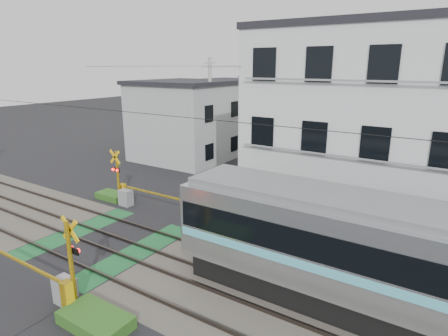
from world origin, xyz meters
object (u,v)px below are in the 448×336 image
Objects in this scene: crossing_signal_near at (65,286)px; crossing_signal_far at (125,193)px; pedestrian at (335,135)px; apartment_block at (367,124)px.

crossing_signal_near is 8.95m from crossing_signal_far.
pedestrian is (-0.71, 30.68, 0.09)m from crossing_signal_near.
pedestrian is at bearing 79.20° from crossing_signal_far.
apartment_block is (5.91, 13.15, 3.94)m from crossing_signal_near.
crossing_signal_far is 23.80m from pedestrian.
crossing_signal_near and crossing_signal_far have the same top height.
crossing_signal_far is 13.14m from apartment_block.
crossing_signal_near reaches higher than pedestrian.
crossing_signal_far is at bearing 85.45° from pedestrian.
crossing_signal_near is 1.00× the size of crossing_signal_far.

